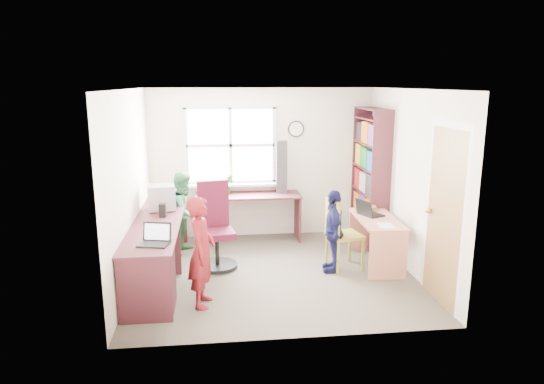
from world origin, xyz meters
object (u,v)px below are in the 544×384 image
Objects in this scene: laptop_left at (155,239)px; person_red at (202,252)px; person_green at (185,212)px; person_navy at (333,231)px; crt_monitor at (162,197)px; laptop_right at (368,212)px; l_desk at (171,251)px; wooden_chair at (340,231)px; potted_plant at (228,184)px; bookshelf at (370,179)px; swivel_chair at (216,231)px; cd_tower at (282,167)px; right_desk at (376,231)px.

person_red is (0.50, -0.00, -0.17)m from laptop_left.
person_green is 2.24m from person_navy.
laptop_right is at bearing -14.12° from crt_monitor.
person_navy reaches higher than laptop_left.
wooden_chair is (2.21, 0.36, 0.07)m from l_desk.
person_navy is at bearing -94.32° from person_green.
crt_monitor reaches higher than potted_plant.
person_red is at bearing -54.64° from l_desk.
bookshelf is 1.79× the size of swivel_chair.
cd_tower is 1.69m from person_green.
swivel_chair is at bearing 50.03° from l_desk.
bookshelf is 1.42m from wooden_chair.
wooden_chair is 2.42× the size of crt_monitor.
person_green reaches higher than crt_monitor.
laptop_left is at bearing -146.62° from bookshelf.
person_green is at bearing 144.64° from wooden_chair.
l_desk is 2.33× the size of person_red.
bookshelf is at bearing -8.00° from potted_plant.
person_red is at bearing -55.30° from person_navy.
potted_plant is at bearing 68.58° from swivel_chair.
potted_plant is 0.88m from person_green.
l_desk is 0.85m from swivel_chair.
l_desk is at bearing 80.51° from laptop_right.
l_desk is at bearing -162.39° from person_green.
bookshelf is 5.65× the size of laptop_left.
laptop_right is at bearing -55.56° from person_red.
bookshelf is at bearing 46.53° from laptop_left.
laptop_right is (2.67, 0.61, 0.26)m from l_desk.
swivel_chair is 0.88m from crt_monitor.
laptop_right is (-0.08, 0.15, 0.24)m from right_desk.
person_red is at bearing -148.87° from person_green.
wooden_chair reaches higher than right_desk.
person_green is at bearing -175.97° from bookshelf.
cd_tower is at bearing 166.84° from bookshelf.
swivel_chair reaches higher than right_desk.
cd_tower is at bearing -19.92° from person_red.
laptop_left is at bearing -164.49° from person_green.
crt_monitor reaches higher than right_desk.
person_red is (-0.15, -1.20, 0.13)m from swivel_chair.
bookshelf is (0.21, 1.02, 0.52)m from right_desk.
right_desk is 0.67m from person_navy.
bookshelf reaches higher than crt_monitor.
bookshelf reaches higher than swivel_chair.
person_green is (-0.30, 1.82, -0.03)m from person_red.
person_green is (0.20, 1.82, -0.19)m from laptop_left.
person_navy is at bearing -125.88° from bookshelf.
person_red is at bearing -165.41° from wooden_chair.
potted_plant is (-1.46, 1.42, 0.38)m from wooden_chair.
person_navy reaches higher than wooden_chair.
person_red is at bearing 12.75° from laptop_left.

